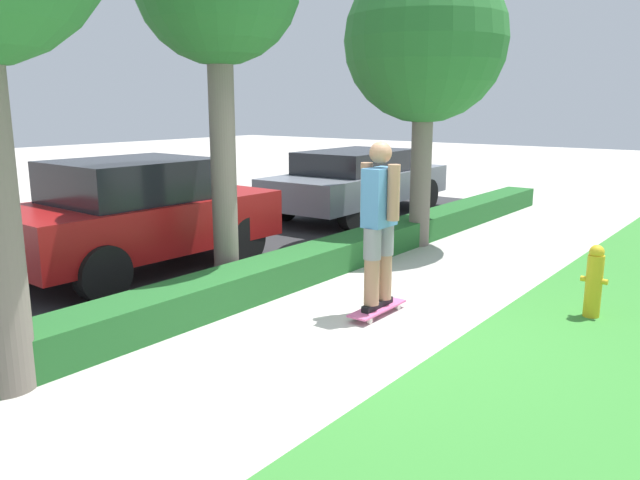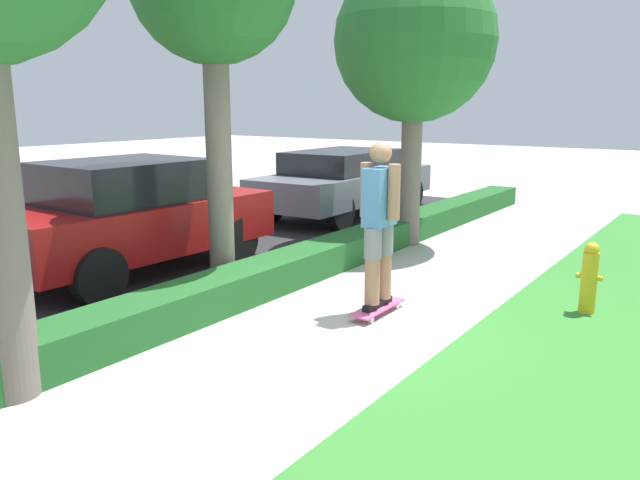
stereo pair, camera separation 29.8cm
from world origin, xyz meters
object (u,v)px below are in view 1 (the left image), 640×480
at_px(skater_person, 379,221).
at_px(skateboard, 377,309).
at_px(parked_car_middle, 138,214).
at_px(parked_car_rear, 358,180).
at_px(tree_far, 425,42).
at_px(fire_hydrant, 594,281).

bearing_deg(skater_person, skateboard, 0.00).
xyz_separation_m(parked_car_middle, parked_car_rear, (5.58, 0.10, -0.08)).
distance_m(tree_far, parked_car_rear, 3.87).
xyz_separation_m(skater_person, tree_far, (3.42, 1.36, 2.17)).
height_order(skater_person, tree_far, tree_far).
height_order(skater_person, fire_hydrant, skater_person).
height_order(tree_far, parked_car_rear, tree_far).
bearing_deg(tree_far, parked_car_middle, 149.13).
relative_size(skater_person, fire_hydrant, 2.24).
xyz_separation_m(skateboard, fire_hydrant, (1.37, -1.90, 0.34)).
bearing_deg(skateboard, parked_car_rear, 36.04).
distance_m(skateboard, parked_car_rear, 6.42).
height_order(skateboard, tree_far, tree_far).
xyz_separation_m(parked_car_middle, fire_hydrant, (1.79, -5.56, -0.40)).
bearing_deg(parked_car_rear, parked_car_middle, 179.36).
distance_m(skater_person, parked_car_rear, 6.39).
bearing_deg(skateboard, parked_car_middle, 96.55).
relative_size(skater_person, tree_far, 0.40).
distance_m(skateboard, skater_person, 0.99).
bearing_deg(skater_person, fire_hydrant, -54.35).
bearing_deg(parked_car_rear, fire_hydrant, -125.51).
height_order(skater_person, parked_car_middle, skater_person).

